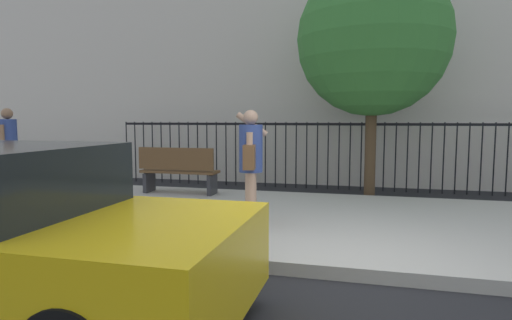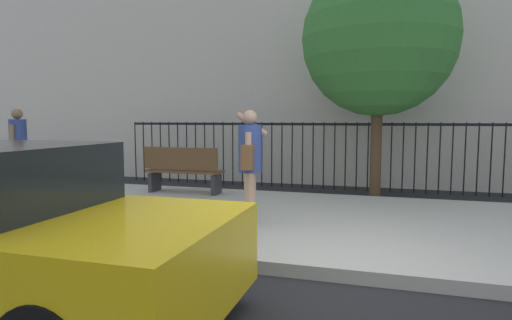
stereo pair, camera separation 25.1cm
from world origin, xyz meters
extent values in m
plane|color=black|center=(0.00, 0.00, 0.00)|extent=(60.00, 60.00, 0.00)
cube|color=#B2ADA3|center=(0.00, 2.20, 0.07)|extent=(28.00, 4.40, 0.15)
cube|color=black|center=(0.00, 5.90, 1.55)|extent=(12.00, 0.04, 0.06)
cylinder|color=black|center=(-6.00, 5.90, 0.80)|extent=(0.03, 0.03, 1.60)
cylinder|color=black|center=(-5.74, 5.90, 0.80)|extent=(0.03, 0.03, 1.60)
cylinder|color=black|center=(-5.49, 5.90, 0.80)|extent=(0.03, 0.03, 1.60)
cylinder|color=black|center=(-5.23, 5.90, 0.80)|extent=(0.03, 0.03, 1.60)
cylinder|color=black|center=(-4.98, 5.90, 0.80)|extent=(0.03, 0.03, 1.60)
cylinder|color=black|center=(-4.72, 5.90, 0.80)|extent=(0.03, 0.03, 1.60)
cylinder|color=black|center=(-4.47, 5.90, 0.80)|extent=(0.03, 0.03, 1.60)
cylinder|color=black|center=(-4.21, 5.90, 0.80)|extent=(0.03, 0.03, 1.60)
cylinder|color=black|center=(-3.96, 5.90, 0.80)|extent=(0.03, 0.03, 1.60)
cylinder|color=black|center=(-3.70, 5.90, 0.80)|extent=(0.03, 0.03, 1.60)
cylinder|color=black|center=(-3.45, 5.90, 0.80)|extent=(0.03, 0.03, 1.60)
cylinder|color=black|center=(-3.19, 5.90, 0.80)|extent=(0.03, 0.03, 1.60)
cylinder|color=black|center=(-2.94, 5.90, 0.80)|extent=(0.03, 0.03, 1.60)
cylinder|color=black|center=(-2.68, 5.90, 0.80)|extent=(0.03, 0.03, 1.60)
cylinder|color=black|center=(-2.43, 5.90, 0.80)|extent=(0.03, 0.03, 1.60)
cylinder|color=black|center=(-2.17, 5.90, 0.80)|extent=(0.03, 0.03, 1.60)
cylinder|color=black|center=(-1.91, 5.90, 0.80)|extent=(0.03, 0.03, 1.60)
cylinder|color=black|center=(-1.66, 5.90, 0.80)|extent=(0.03, 0.03, 1.60)
cylinder|color=black|center=(-1.40, 5.90, 0.80)|extent=(0.03, 0.03, 1.60)
cylinder|color=black|center=(-1.15, 5.90, 0.80)|extent=(0.03, 0.03, 1.60)
cylinder|color=black|center=(-0.89, 5.90, 0.80)|extent=(0.03, 0.03, 1.60)
cylinder|color=black|center=(-0.64, 5.90, 0.80)|extent=(0.03, 0.03, 1.60)
cylinder|color=black|center=(-0.38, 5.90, 0.80)|extent=(0.03, 0.03, 1.60)
cylinder|color=black|center=(-0.13, 5.90, 0.80)|extent=(0.03, 0.03, 1.60)
cylinder|color=black|center=(0.13, 5.90, 0.80)|extent=(0.03, 0.03, 1.60)
cylinder|color=black|center=(0.38, 5.90, 0.80)|extent=(0.03, 0.03, 1.60)
cylinder|color=black|center=(0.64, 5.90, 0.80)|extent=(0.03, 0.03, 1.60)
cylinder|color=black|center=(0.89, 5.90, 0.80)|extent=(0.03, 0.03, 1.60)
cylinder|color=black|center=(1.15, 5.90, 0.80)|extent=(0.03, 0.03, 1.60)
cylinder|color=black|center=(1.40, 5.90, 0.80)|extent=(0.03, 0.03, 1.60)
cylinder|color=black|center=(1.66, 5.90, 0.80)|extent=(0.03, 0.03, 1.60)
cylinder|color=black|center=(1.91, 5.90, 0.80)|extent=(0.03, 0.03, 1.60)
cylinder|color=black|center=(2.17, 5.90, 0.80)|extent=(0.03, 0.03, 1.60)
cylinder|color=black|center=(2.43, 5.90, 0.80)|extent=(0.03, 0.03, 1.60)
cylinder|color=black|center=(2.68, 5.90, 0.80)|extent=(0.03, 0.03, 1.60)
cylinder|color=black|center=(2.94, 5.90, 0.80)|extent=(0.03, 0.03, 1.60)
cylinder|color=black|center=(3.19, 5.90, 0.80)|extent=(0.03, 0.03, 1.60)
cylinder|color=black|center=(-1.35, -0.73, 0.32)|extent=(0.64, 0.22, 0.64)
cylinder|color=tan|center=(-1.40, 1.71, 0.53)|extent=(0.15, 0.15, 0.75)
cylinder|color=tan|center=(-1.36, 1.51, 0.53)|extent=(0.15, 0.15, 0.75)
cylinder|color=#33478C|center=(-1.38, 1.61, 1.24)|extent=(0.40, 0.40, 0.69)
sphere|color=tan|center=(-1.38, 1.61, 1.69)|extent=(0.21, 0.21, 0.21)
cylinder|color=tan|center=(-1.42, 1.81, 1.59)|extent=(0.49, 0.17, 0.37)
cylinder|color=tan|center=(-1.35, 1.42, 1.22)|extent=(0.09, 0.09, 0.52)
cube|color=black|center=(-1.35, 1.77, 1.67)|extent=(0.02, 0.07, 0.15)
cube|color=brown|center=(-1.33, 1.36, 1.14)|extent=(0.21, 0.30, 0.34)
cylinder|color=#936B4C|center=(-6.88, 2.80, 0.55)|extent=(0.15, 0.15, 0.79)
cylinder|color=#936B4C|center=(-6.92, 3.00, 0.55)|extent=(0.15, 0.15, 0.79)
cylinder|color=#33478C|center=(-6.90, 2.90, 1.31)|extent=(0.41, 0.41, 0.72)
sphere|color=#936B4C|center=(-6.90, 2.90, 1.78)|extent=(0.22, 0.22, 0.22)
cylinder|color=#936B4C|center=(-6.86, 2.71, 1.28)|extent=(0.09, 0.09, 0.55)
cylinder|color=#936B4C|center=(-6.94, 3.10, 1.28)|extent=(0.09, 0.09, 0.55)
cube|color=brown|center=(-3.45, 3.69, 0.60)|extent=(1.60, 0.45, 0.05)
cube|color=brown|center=(-3.45, 3.50, 0.88)|extent=(1.60, 0.06, 0.44)
cube|color=#333338|center=(-4.15, 3.69, 0.35)|extent=(0.08, 0.41, 0.40)
cube|color=#333338|center=(-2.75, 3.69, 0.35)|extent=(0.08, 0.41, 0.40)
cylinder|color=#4C3823|center=(0.32, 4.80, 1.21)|extent=(0.23, 0.23, 2.42)
sphere|color=#387A33|center=(0.32, 4.80, 3.26)|extent=(3.08, 3.08, 3.08)
camera|label=1|loc=(0.23, -4.35, 1.66)|focal=30.06mm
camera|label=2|loc=(0.48, -4.28, 1.66)|focal=30.06mm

